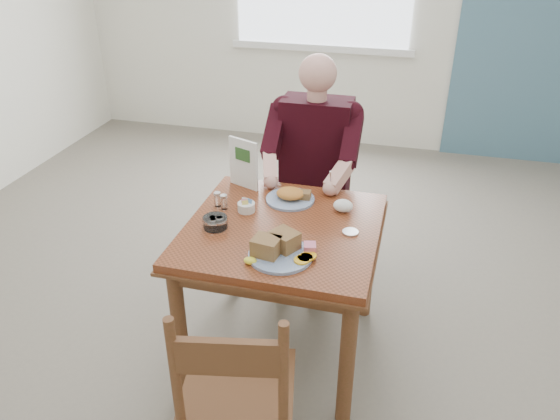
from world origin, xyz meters
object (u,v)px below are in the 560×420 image
(chair_near, at_px, (237,396))
(far_plate, at_px, (291,196))
(table, at_px, (282,246))
(chair_far, at_px, (315,200))
(diner, at_px, (313,156))
(near_plate, at_px, (279,248))

(chair_near, height_order, far_plate, chair_near)
(table, xyz_separation_m, chair_far, (0.00, 0.80, -0.16))
(table, height_order, diner, diner)
(diner, xyz_separation_m, far_plate, (-0.02, -0.45, -0.04))
(chair_far, distance_m, chair_near, 1.59)
(chair_far, distance_m, far_plate, 0.61)
(chair_near, xyz_separation_m, far_plate, (-0.05, 1.06, 0.30))
(diner, bearing_deg, far_plate, -92.78)
(table, distance_m, chair_far, 0.81)
(table, height_order, chair_near, chair_near)
(table, distance_m, diner, 0.73)
(chair_near, relative_size, near_plate, 2.74)
(chair_far, relative_size, chair_near, 1.00)
(table, relative_size, chair_near, 0.97)
(chair_far, bearing_deg, diner, -89.99)
(table, bearing_deg, chair_near, -87.70)
(chair_near, bearing_deg, table, 92.30)
(table, xyz_separation_m, chair_near, (0.03, -0.80, -0.16))
(chair_far, xyz_separation_m, far_plate, (-0.02, -0.53, 0.30))
(diner, height_order, far_plate, diner)
(far_plate, bearing_deg, chair_far, 87.68)
(table, bearing_deg, chair_far, 90.00)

